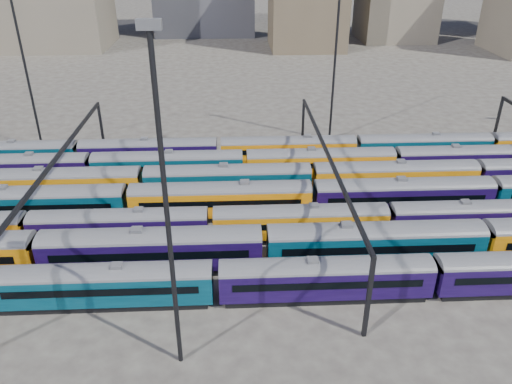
{
  "coord_description": "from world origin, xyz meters",
  "views": [
    {
      "loc": [
        -0.47,
        -50.84,
        29.8
      ],
      "look_at": [
        1.99,
        0.46,
        3.0
      ],
      "focal_mm": 35.0,
      "sensor_mm": 36.0,
      "label": 1
    }
  ],
  "objects_px": {
    "rake_0": "(326,275)",
    "rake_2": "(119,223)",
    "rake_1": "(152,246)",
    "mast_2": "(166,204)"
  },
  "relations": [
    {
      "from": "rake_0",
      "to": "rake_2",
      "type": "xyz_separation_m",
      "value": [
        -20.27,
        10.0,
        -0.06
      ]
    },
    {
      "from": "rake_0",
      "to": "rake_2",
      "type": "height_order",
      "value": "rake_0"
    },
    {
      "from": "rake_2",
      "to": "mast_2",
      "type": "height_order",
      "value": "mast_2"
    },
    {
      "from": "rake_1",
      "to": "rake_2",
      "type": "distance_m",
      "value": 6.48
    },
    {
      "from": "rake_0",
      "to": "rake_1",
      "type": "xyz_separation_m",
      "value": [
        -16.17,
        5.0,
        0.3
      ]
    },
    {
      "from": "rake_0",
      "to": "rake_2",
      "type": "distance_m",
      "value": 22.6
    },
    {
      "from": "rake_0",
      "to": "rake_2",
      "type": "bearing_deg",
      "value": 153.74
    },
    {
      "from": "rake_0",
      "to": "mast_2",
      "type": "distance_m",
      "value": 18.34
    },
    {
      "from": "rake_0",
      "to": "mast_2",
      "type": "xyz_separation_m",
      "value": [
        -12.51,
        -7.0,
        11.44
      ]
    },
    {
      "from": "rake_1",
      "to": "mast_2",
      "type": "xyz_separation_m",
      "value": [
        3.66,
        -12.0,
        11.14
      ]
    }
  ]
}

